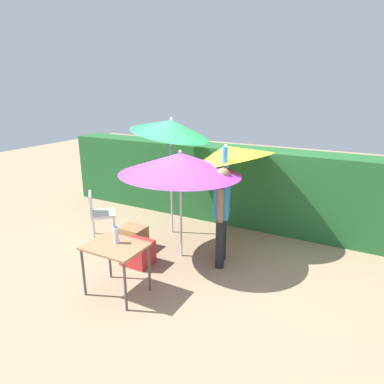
% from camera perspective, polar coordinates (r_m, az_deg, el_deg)
% --- Properties ---
extents(ground_plane, '(24.00, 24.00, 0.00)m').
position_cam_1_polar(ground_plane, '(5.77, -1.44, -11.27)').
color(ground_plane, '#9E8466').
extents(hedge_row, '(8.00, 0.70, 1.59)m').
position_cam_1_polar(hedge_row, '(7.20, 6.64, 1.32)').
color(hedge_row, '#23602D').
rests_on(hedge_row, ground_plane).
extents(umbrella_rainbow, '(1.95, 1.96, 1.83)m').
position_cam_1_polar(umbrella_rainbow, '(5.33, -1.97, 4.81)').
color(umbrella_rainbow, silver).
rests_on(umbrella_rainbow, ground_plane).
extents(umbrella_orange, '(1.65, 1.62, 2.03)m').
position_cam_1_polar(umbrella_orange, '(5.99, 5.89, 6.40)').
color(umbrella_orange, silver).
rests_on(umbrella_orange, ground_plane).
extents(umbrella_yellow, '(1.50, 1.48, 2.33)m').
position_cam_1_polar(umbrella_yellow, '(6.26, -3.58, 10.79)').
color(umbrella_yellow, silver).
rests_on(umbrella_yellow, ground_plane).
extents(person_vendor, '(0.32, 0.55, 1.88)m').
position_cam_1_polar(person_vendor, '(5.30, 5.06, -2.93)').
color(person_vendor, black).
rests_on(person_vendor, ground_plane).
extents(chair_plastic, '(0.62, 0.62, 0.89)m').
position_cam_1_polar(chair_plastic, '(6.61, -15.47, -3.26)').
color(chair_plastic, silver).
rests_on(chair_plastic, ground_plane).
extents(cooler_box, '(0.47, 0.39, 0.39)m').
position_cam_1_polar(cooler_box, '(5.63, -9.18, -10.06)').
color(cooler_box, red).
rests_on(cooler_box, ground_plane).
extents(crate_cardboard, '(0.44, 0.36, 0.39)m').
position_cam_1_polar(crate_cardboard, '(6.18, -9.85, -7.49)').
color(crate_cardboard, '#9E7A4C').
rests_on(crate_cardboard, ground_plane).
extents(folding_table, '(0.80, 0.60, 0.73)m').
position_cam_1_polar(folding_table, '(4.74, -12.81, -9.70)').
color(folding_table, '#4C4C51').
rests_on(folding_table, ground_plane).
extents(bottle_water, '(0.07, 0.07, 0.24)m').
position_cam_1_polar(bottle_water, '(4.72, -12.68, -7.10)').
color(bottle_water, silver).
rests_on(bottle_water, folding_table).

